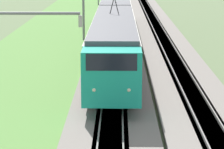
# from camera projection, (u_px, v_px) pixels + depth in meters

# --- Properties ---
(ballast_main) EXTENTS (240.00, 4.40, 0.30)m
(ballast_main) POSITION_uv_depth(u_px,v_px,m) (116.00, 29.00, 58.78)
(ballast_main) COLOR gray
(ballast_main) RESTS_ON ground
(ballast_adjacent) EXTENTS (240.00, 4.40, 0.30)m
(ballast_adjacent) POSITION_uv_depth(u_px,v_px,m) (157.00, 29.00, 58.73)
(ballast_adjacent) COLOR gray
(ballast_adjacent) RESTS_ON ground
(track_main) EXTENTS (240.00, 1.57, 0.45)m
(track_main) POSITION_uv_depth(u_px,v_px,m) (116.00, 29.00, 58.78)
(track_main) COLOR #4C4238
(track_main) RESTS_ON ground
(track_adjacent) EXTENTS (240.00, 1.57, 0.45)m
(track_adjacent) POSITION_uv_depth(u_px,v_px,m) (157.00, 29.00, 58.72)
(track_adjacent) COLOR #4C4238
(track_adjacent) RESTS_ON ground
(grass_verge) EXTENTS (240.00, 10.35, 0.12)m
(grass_verge) POSITION_uv_depth(u_px,v_px,m) (64.00, 29.00, 58.88)
(grass_verge) COLOR #5B8E42
(grass_verge) RESTS_ON ground
(passenger_train) EXTENTS (43.19, 3.00, 5.00)m
(passenger_train) POSITION_uv_depth(u_px,v_px,m) (115.00, 23.00, 45.95)
(passenger_train) COLOR #19A88E
(passenger_train) RESTS_ON ground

